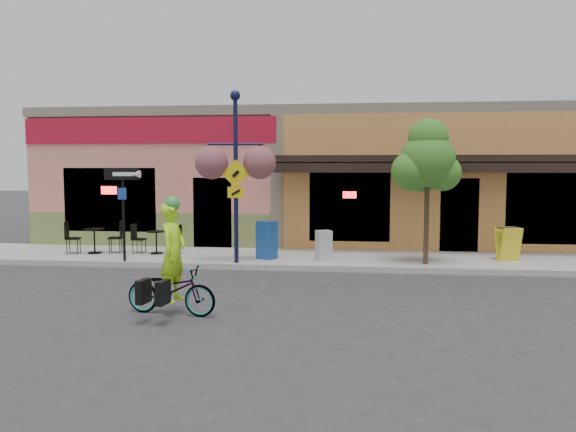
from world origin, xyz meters
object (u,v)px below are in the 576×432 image
Objects in this scene: cyclist_rider at (173,266)px; one_way_sign at (124,215)px; street_tree at (427,191)px; lamp_post at (236,177)px; bicycle at (171,290)px; building at (318,177)px; newspaper_box_grey at (324,246)px; newspaper_box_blue at (267,240)px.

cyclist_rider is 5.39m from one_way_sign.
street_tree is at bearing 1.66° from one_way_sign.
cyclist_rider is 0.40× the size of lamp_post.
cyclist_rider is 0.47× the size of street_tree.
cyclist_rider is at bearing -59.53° from one_way_sign.
building is at bearing -0.99° from bicycle.
newspaper_box_grey is at bearing 4.55° from lamp_post.
bicycle is 5.01m from lamp_post.
cyclist_rider reaches higher than newspaper_box_grey.
lamp_post reaches higher than building.
lamp_post is at bearing 5.85° from bicycle.
building reaches higher than street_tree.
cyclist_rider is 1.73× the size of newspaper_box_blue.
building is 6.41m from newspaper_box_grey.
bicycle is 0.45× the size of street_tree.
newspaper_box_blue is (0.68, 0.75, -1.70)m from lamp_post.
street_tree is at bearing 17.50° from newspaper_box_blue.
bicycle is 5.79m from newspaper_box_grey.
one_way_sign reaches higher than cyclist_rider.
lamp_post is 4.35× the size of newspaper_box_blue.
street_tree is (5.01, 4.98, 1.15)m from cyclist_rider.
cyclist_rider is (-1.85, -11.40, -1.37)m from building.
one_way_sign is at bearing -176.89° from street_tree.
one_way_sign is (-4.69, -6.85, -0.88)m from building.
newspaper_box_blue is 1.28× the size of newspaper_box_grey.
one_way_sign is 7.89m from street_tree.
bicycle is at bearing -59.98° from one_way_sign.
cyclist_rider is 5.78m from newspaper_box_grey.
building is 11.63m from cyclist_rider.
one_way_sign is 3.07× the size of newspaper_box_grey.
cyclist_rider is 4.85m from lamp_post.
cyclist_rider is 2.20× the size of newspaper_box_grey.
building reaches higher than bicycle.
street_tree is (3.16, -6.42, -0.23)m from building.
street_tree is (2.62, -0.27, 1.48)m from newspaper_box_grey.
one_way_sign is at bearing 163.54° from newspaper_box_grey.
one_way_sign is 0.65× the size of street_tree.
cyclist_rider is 0.72× the size of one_way_sign.
building is at bearing 71.02° from newspaper_box_grey.
bicycle is at bearing -76.58° from newspaper_box_blue.
newspaper_box_grey is (0.54, -6.16, -1.70)m from building.
building is 11.70m from bicycle.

